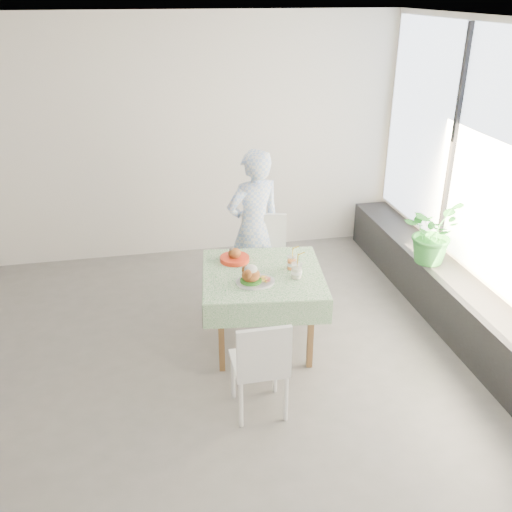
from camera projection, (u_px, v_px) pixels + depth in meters
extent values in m
plane|color=#615E5C|center=(165.00, 373.00, 4.91)|extent=(6.00, 6.00, 0.00)
plane|color=white|center=(136.00, 23.00, 3.71)|extent=(6.00, 6.00, 0.00)
cube|color=white|center=(144.00, 142.00, 6.52)|extent=(6.00, 0.02, 2.80)
cube|color=white|center=(179.00, 472.00, 2.10)|extent=(6.00, 0.02, 2.80)
cube|color=white|center=(508.00, 196.00, 4.86)|extent=(0.02, 5.00, 2.80)
cube|color=#D1E0F9|center=(511.00, 168.00, 4.74)|extent=(0.01, 4.80, 2.18)
cube|color=black|center=(466.00, 314.00, 5.31)|extent=(0.40, 4.80, 0.50)
cube|color=brown|center=(263.00, 276.00, 5.02)|extent=(1.01, 1.01, 0.04)
cube|color=white|center=(263.00, 273.00, 5.01)|extent=(1.17, 1.17, 0.01)
cube|color=white|center=(263.00, 266.00, 5.70)|extent=(0.55, 0.55, 0.04)
cube|color=white|center=(264.00, 235.00, 5.78)|extent=(0.45, 0.15, 0.45)
cube|color=white|center=(259.00, 363.00, 4.32)|extent=(0.40, 0.40, 0.04)
cube|color=white|center=(264.00, 353.00, 4.07)|extent=(0.40, 0.04, 0.40)
imported|color=#98B9F4|center=(254.00, 228.00, 5.76)|extent=(0.68, 0.54, 1.62)
cylinder|color=white|center=(255.00, 282.00, 4.83)|extent=(0.33, 0.33, 0.02)
cylinder|color=#1B5415|center=(251.00, 281.00, 4.81)|extent=(0.18, 0.18, 0.02)
ellipsoid|color=brown|center=(251.00, 275.00, 4.79)|extent=(0.16, 0.14, 0.12)
ellipsoid|color=white|center=(251.00, 269.00, 4.77)|extent=(0.11, 0.11, 0.08)
cylinder|color=#9B1F0F|center=(268.00, 279.00, 4.82)|extent=(0.06, 0.06, 0.03)
cylinder|color=white|center=(292.00, 263.00, 5.04)|extent=(0.08, 0.08, 0.12)
cylinder|color=orange|center=(292.00, 264.00, 5.05)|extent=(0.07, 0.07, 0.09)
cylinder|color=white|center=(292.00, 256.00, 5.01)|extent=(0.09, 0.09, 0.01)
cylinder|color=gold|center=(293.00, 252.00, 5.00)|extent=(0.01, 0.03, 0.17)
cylinder|color=white|center=(297.00, 271.00, 4.89)|extent=(0.09, 0.09, 0.13)
cylinder|color=white|center=(297.00, 272.00, 4.89)|extent=(0.08, 0.08, 0.10)
cylinder|color=white|center=(297.00, 264.00, 4.86)|extent=(0.10, 0.10, 0.01)
cylinder|color=gold|center=(298.00, 258.00, 4.84)|extent=(0.01, 0.03, 0.18)
cylinder|color=red|center=(235.00, 259.00, 5.21)|extent=(0.27, 0.27, 0.04)
cylinder|color=white|center=(235.00, 258.00, 5.20)|extent=(0.23, 0.23, 0.02)
ellipsoid|color=brown|center=(235.00, 253.00, 5.18)|extent=(0.12, 0.11, 0.10)
imported|color=#25702C|center=(432.00, 232.00, 5.64)|extent=(0.76, 0.75, 0.64)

